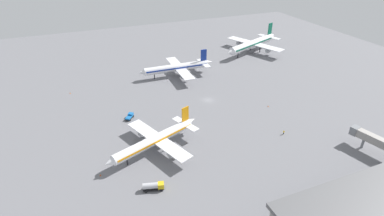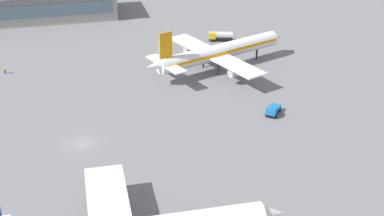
% 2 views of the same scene
% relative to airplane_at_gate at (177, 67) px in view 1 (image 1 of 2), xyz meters
% --- Properties ---
extents(ground, '(288.00, 288.00, 0.00)m').
position_rel_airplane_at_gate_xyz_m(ground, '(3.48, -32.25, -4.64)').
color(ground, slate).
extents(airplane_at_gate, '(41.91, 33.53, 12.76)m').
position_rel_airplane_at_gate_xyz_m(airplane_at_gate, '(0.00, 0.00, 0.00)').
color(airplane_at_gate, white).
rests_on(airplane_at_gate, ground).
extents(airplane_taxiing, '(37.26, 30.71, 11.80)m').
position_rel_airplane_at_gate_xyz_m(airplane_taxiing, '(-29.56, -59.16, -0.35)').
color(airplane_taxiing, white).
rests_on(airplane_taxiing, ground).
extents(airplane_distant, '(48.38, 40.00, 15.48)m').
position_rel_airplane_at_gate_xyz_m(airplane_distant, '(58.58, 17.52, 0.99)').
color(airplane_distant, white).
rests_on(airplane_distant, ground).
extents(pushback_tractor, '(4.16, 4.66, 1.90)m').
position_rel_airplane_at_gate_xyz_m(pushback_tractor, '(-33.54, -34.56, -3.67)').
color(pushback_tractor, black).
rests_on(pushback_tractor, ground).
extents(fuel_truck, '(6.58, 3.50, 2.50)m').
position_rel_airplane_at_gate_xyz_m(fuel_truck, '(-35.76, -77.77, -3.25)').
color(fuel_truck, black).
rests_on(fuel_truck, ground).
extents(ground_crew_worker, '(0.54, 0.54, 1.67)m').
position_rel_airplane_at_gate_xyz_m(ground_crew_worker, '(18.45, -68.46, -3.79)').
color(ground_crew_worker, '#1E2338').
rests_on(ground_crew_worker, ground).
extents(jet_bridge, '(7.73, 21.49, 6.74)m').
position_rel_airplane_at_gate_xyz_m(jet_bridge, '(40.46, -90.98, 0.50)').
color(jet_bridge, '#9E9993').
rests_on(jet_bridge, ground).
extents(safety_cone_near_gate, '(0.44, 0.44, 0.60)m').
position_rel_airplane_at_gate_xyz_m(safety_cone_near_gate, '(25.52, -48.16, -4.34)').
color(safety_cone_near_gate, '#EA590C').
rests_on(safety_cone_near_gate, ground).
extents(safety_cone_mid_apron, '(0.44, 0.44, 0.60)m').
position_rel_airplane_at_gate_xyz_m(safety_cone_mid_apron, '(-49.73, -65.48, -4.34)').
color(safety_cone_mid_apron, '#EA590C').
rests_on(safety_cone_mid_apron, ground).
extents(safety_cone_far_side, '(0.44, 0.44, 0.60)m').
position_rel_airplane_at_gate_xyz_m(safety_cone_far_side, '(-55.34, -0.98, -4.34)').
color(safety_cone_far_side, '#EA590C').
rests_on(safety_cone_far_side, ground).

